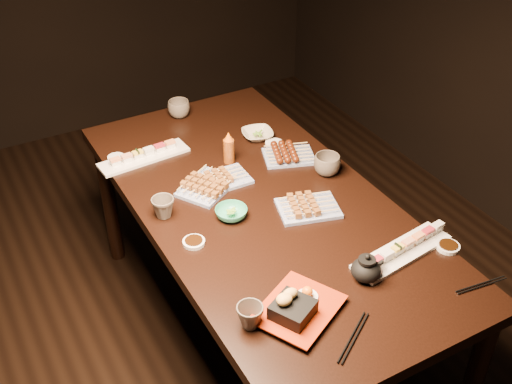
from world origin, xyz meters
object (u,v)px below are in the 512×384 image
(edamame_bowl_green, at_px, (231,213))
(teacup_mid_right, at_px, (327,165))
(yakitori_plate_left, at_px, (207,182))
(teacup_far_left, at_px, (163,208))
(yakitori_plate_right, at_px, (308,204))
(condiment_bottle, at_px, (229,147))
(sushi_platter_far, at_px, (143,154))
(teapot, at_px, (366,267))
(teacup_far_right, at_px, (179,109))
(teacup_near_left, at_px, (250,316))
(dining_table, at_px, (262,274))
(edamame_bowl_cream, at_px, (257,134))
(sushi_platter_near, at_px, (402,248))
(tempura_tray, at_px, (299,302))
(yakitori_plate_center, at_px, (223,176))

(edamame_bowl_green, relative_size, teacup_mid_right, 1.11)
(yakitori_plate_left, height_order, teacup_far_left, teacup_far_left)
(yakitori_plate_right, distance_m, teacup_far_left, 0.55)
(teacup_mid_right, xyz_separation_m, condiment_bottle, (-0.31, 0.28, 0.03))
(sushi_platter_far, distance_m, teapot, 1.13)
(yakitori_plate_left, height_order, edamame_bowl_green, yakitori_plate_left)
(teacup_far_right, bearing_deg, yakitori_plate_left, -103.15)
(sushi_platter_far, relative_size, yakitori_plate_left, 1.70)
(teapot, bearing_deg, edamame_bowl_green, 119.64)
(teacup_near_left, bearing_deg, dining_table, 57.03)
(dining_table, xyz_separation_m, yakitori_plate_left, (-0.14, 0.19, 0.40))
(edamame_bowl_cream, relative_size, teacup_near_left, 1.62)
(sushi_platter_near, xyz_separation_m, teacup_near_left, (-0.63, -0.04, 0.01))
(edamame_bowl_cream, xyz_separation_m, tempura_tray, (-0.41, -1.00, 0.03))
(condiment_bottle, bearing_deg, teacup_mid_right, -41.85)
(tempura_tray, bearing_deg, sushi_platter_far, 67.74)
(edamame_bowl_green, bearing_deg, dining_table, 8.73)
(teacup_far_left, bearing_deg, tempura_tray, -75.11)
(teacup_near_left, bearing_deg, yakitori_plate_left, 74.41)
(sushi_platter_near, xyz_separation_m, teapot, (-0.19, -0.04, 0.03))
(yakitori_plate_center, distance_m, yakitori_plate_right, 0.39)
(teacup_far_right, bearing_deg, edamame_bowl_cream, -57.12)
(dining_table, height_order, teacup_far_left, teacup_far_left)
(yakitori_plate_right, xyz_separation_m, yakitori_plate_left, (-0.28, 0.32, 0.00))
(edamame_bowl_green, relative_size, condiment_bottle, 0.85)
(teacup_far_left, distance_m, teacup_far_right, 0.78)
(dining_table, bearing_deg, condiment_bottle, 81.02)
(sushi_platter_near, xyz_separation_m, yakitori_plate_left, (-0.42, 0.69, 0.00))
(sushi_platter_far, xyz_separation_m, tempura_tray, (0.10, -1.09, 0.03))
(yakitori_plate_right, bearing_deg, dining_table, 152.09)
(edamame_bowl_green, bearing_deg, teacup_mid_right, 8.26)
(dining_table, xyz_separation_m, yakitori_plate_right, (0.13, -0.13, 0.40))
(sushi_platter_far, relative_size, teapot, 3.29)
(yakitori_plate_left, xyz_separation_m, teacup_mid_right, (0.48, -0.14, 0.01))
(tempura_tray, distance_m, teacup_mid_right, 0.80)
(yakitori_plate_center, relative_size, teacup_near_left, 2.48)
(dining_table, height_order, tempura_tray, tempura_tray)
(teacup_far_left, bearing_deg, condiment_bottle, 29.35)
(dining_table, bearing_deg, edamame_bowl_cream, 57.88)
(sushi_platter_near, relative_size, teacup_near_left, 4.73)
(yakitori_plate_right, xyz_separation_m, teacup_mid_right, (0.20, 0.17, 0.01))
(edamame_bowl_cream, relative_size, teacup_far_right, 1.32)
(yakitori_plate_right, xyz_separation_m, tempura_tray, (-0.32, -0.44, 0.02))
(sushi_platter_far, distance_m, edamame_bowl_cream, 0.52)
(edamame_bowl_cream, relative_size, tempura_tray, 0.51)
(tempura_tray, relative_size, teacup_far_left, 3.08)
(teacup_mid_right, height_order, teapot, teapot)
(edamame_bowl_cream, height_order, teacup_near_left, teacup_near_left)
(teacup_far_right, relative_size, condiment_bottle, 0.72)
(teacup_near_left, height_order, teacup_mid_right, teacup_mid_right)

